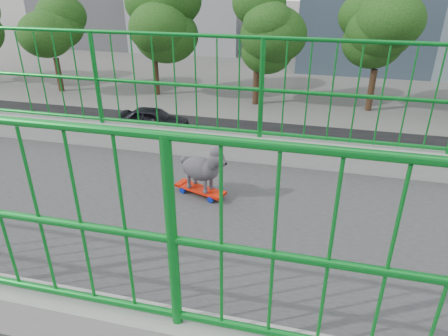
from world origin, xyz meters
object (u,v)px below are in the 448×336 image
car_1 (103,205)px  car_3 (196,144)px  skateboard (200,190)px  car_5 (157,270)px  poodle (202,167)px  car_4 (154,120)px

car_1 → car_3: 6.65m
skateboard → car_5: 8.98m
poodle → car_5: bearing=-131.0°
poodle → car_5: 9.18m
car_1 → car_4: car_4 is taller
poodle → car_1: bearing=-123.3°
car_3 → car_5: bearing=-169.5°
poodle → car_5: size_ratio=0.11×
car_1 → car_4: 9.78m
car_1 → car_4: bearing=-169.1°
car_4 → skateboard: bearing=-154.8°
skateboard → poodle: poodle is taller
car_4 → car_5: bearing=-157.0°
car_3 → car_4: (-3.20, -3.66, -0.05)m
car_3 → car_5: car_3 is taller
poodle → car_5: poodle is taller
car_4 → car_5: (12.80, 5.43, 0.03)m
car_3 → car_4: size_ratio=1.25×
car_1 → skateboard: bearing=37.8°
poodle → car_3: poodle is taller
skateboard → car_3: size_ratio=0.10×
car_4 → poodle: bearing=-154.7°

